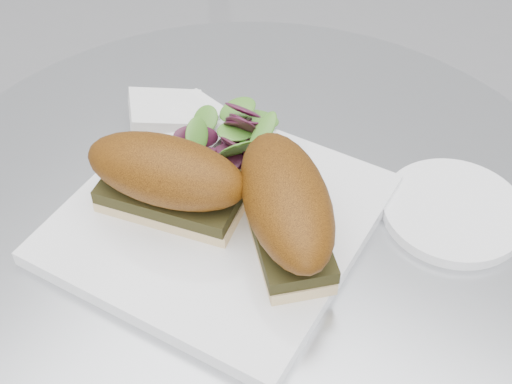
% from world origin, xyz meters
% --- Properties ---
extents(table, '(0.70, 0.70, 0.73)m').
position_xyz_m(table, '(0.00, 0.00, 0.49)').
color(table, '#B6B9BE').
rests_on(table, ground).
extents(plate, '(0.28, 0.28, 0.02)m').
position_xyz_m(plate, '(-0.02, -0.02, 0.74)').
color(plate, white).
rests_on(plate, table).
extents(sandwich_left, '(0.16, 0.10, 0.08)m').
position_xyz_m(sandwich_left, '(-0.06, -0.04, 0.79)').
color(sandwich_left, '#D8C287').
rests_on(sandwich_left, plate).
extents(sandwich_right, '(0.17, 0.17, 0.08)m').
position_xyz_m(sandwich_right, '(0.05, -0.01, 0.79)').
color(sandwich_right, '#D8C287').
rests_on(sandwich_right, plate).
extents(salad, '(0.09, 0.09, 0.05)m').
position_xyz_m(salad, '(-0.05, 0.06, 0.77)').
color(salad, '#5E9230').
rests_on(salad, plate).
extents(napkin, '(0.14, 0.14, 0.02)m').
position_xyz_m(napkin, '(-0.13, 0.06, 0.74)').
color(napkin, white).
rests_on(napkin, table).
extents(saucer, '(0.14, 0.14, 0.01)m').
position_xyz_m(saucer, '(0.16, 0.11, 0.74)').
color(saucer, white).
rests_on(saucer, table).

